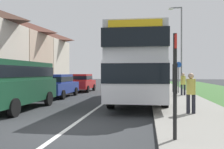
# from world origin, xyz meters

# --- Properties ---
(ground_plane) EXTENTS (120.00, 120.00, 0.00)m
(ground_plane) POSITION_xyz_m (0.00, 0.00, 0.00)
(ground_plane) COLOR #2D3033
(lane_marking_centre) EXTENTS (0.14, 60.00, 0.01)m
(lane_marking_centre) POSITION_xyz_m (0.00, 8.00, 0.00)
(lane_marking_centre) COLOR silver
(lane_marking_centre) RESTS_ON ground_plane
(pavement_near_side) EXTENTS (3.20, 68.00, 0.12)m
(pavement_near_side) POSITION_xyz_m (4.20, 6.00, 0.06)
(pavement_near_side) COLOR gray
(pavement_near_side) RESTS_ON ground_plane
(double_decker_bus) EXTENTS (2.80, 11.03, 3.70)m
(double_decker_bus) POSITION_xyz_m (1.91, 7.43, 2.14)
(double_decker_bus) COLOR #BCBCC1
(double_decker_bus) RESTS_ON ground_plane
(parked_van_dark_green) EXTENTS (2.11, 5.43, 2.19)m
(parked_van_dark_green) POSITION_xyz_m (-3.59, 3.25, 1.30)
(parked_van_dark_green) COLOR #19472D
(parked_van_dark_green) RESTS_ON ground_plane
(parked_car_blue) EXTENTS (1.88, 4.57, 1.57)m
(parked_car_blue) POSITION_xyz_m (-3.74, 9.22, 0.87)
(parked_car_blue) COLOR navy
(parked_car_blue) RESTS_ON ground_plane
(parked_car_red) EXTENTS (1.93, 4.03, 1.56)m
(parked_car_red) POSITION_xyz_m (-3.47, 14.50, 0.86)
(parked_car_red) COLOR #B21E1E
(parked_car_red) RESTS_ON ground_plane
(pedestrian_at_stop) EXTENTS (0.34, 0.34, 1.67)m
(pedestrian_at_stop) POSITION_xyz_m (4.02, 2.62, 0.98)
(pedestrian_at_stop) COLOR #23232D
(pedestrian_at_stop) RESTS_ON ground_plane
(pedestrian_walking_away) EXTENTS (0.34, 0.34, 1.67)m
(pedestrian_walking_away) POSITION_xyz_m (4.85, 10.69, 0.98)
(pedestrian_walking_away) COLOR #23232D
(pedestrian_walking_away) RESTS_ON ground_plane
(bus_stop_sign) EXTENTS (0.09, 0.52, 2.60)m
(bus_stop_sign) POSITION_xyz_m (3.00, -1.29, 1.54)
(bus_stop_sign) COLOR black
(bus_stop_sign) RESTS_ON ground_plane
(cycle_route_sign) EXTENTS (0.44, 0.08, 2.52)m
(cycle_route_sign) POSITION_xyz_m (4.77, 12.51, 1.43)
(cycle_route_sign) COLOR slate
(cycle_route_sign) RESTS_ON ground_plane
(street_lamp_mid) EXTENTS (1.14, 0.20, 7.31)m
(street_lamp_mid) POSITION_xyz_m (5.17, 14.81, 4.20)
(street_lamp_mid) COLOR slate
(street_lamp_mid) RESTS_ON ground_plane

